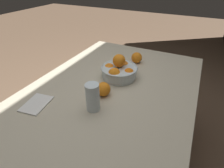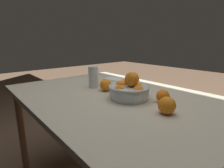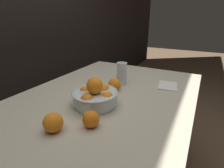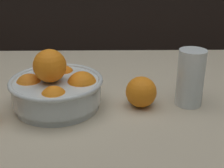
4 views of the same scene
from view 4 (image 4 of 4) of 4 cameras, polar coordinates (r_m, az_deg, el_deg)
The scene contains 4 objects.
dining_table at distance 0.88m, azimuth -0.89°, elevation -7.61°, with size 1.40×0.97×0.72m.
fruit_bowl at distance 0.82m, azimuth -10.12°, elevation -0.81°, with size 0.24×0.24×0.16m.
juice_glass at distance 0.84m, azimuth 14.04°, elevation 0.62°, with size 0.07×0.07×0.15m.
orange_loose_front at distance 0.82m, azimuth 5.27°, elevation -1.45°, with size 0.08×0.08×0.08m, color orange.
Camera 4 is at (0.00, -0.75, 1.11)m, focal length 50.00 mm.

